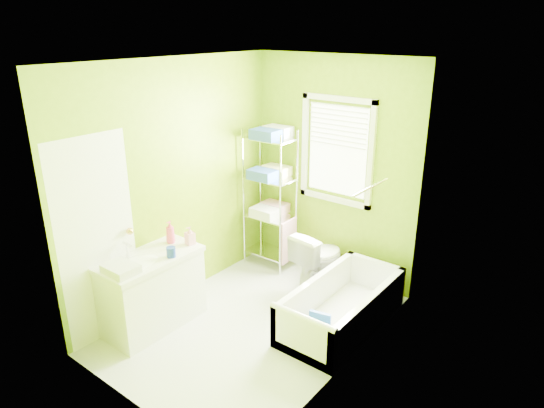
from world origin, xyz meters
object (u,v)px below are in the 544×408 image
Objects in this scene: toilet at (318,258)px; wire_shelf_unit at (271,183)px; bathtub at (340,312)px; vanity at (152,289)px.

toilet is 1.06m from wire_shelf_unit.
bathtub is 0.84× the size of wire_shelf_unit.
vanity is 1.92m from wire_shelf_unit.
wire_shelf_unit is at bearing -1.28° from toilet.
vanity is 0.58× the size of wire_shelf_unit.
toilet is 0.39× the size of wire_shelf_unit.
toilet is 1.92m from vanity.
wire_shelf_unit reaches higher than vanity.
wire_shelf_unit reaches higher than toilet.
wire_shelf_unit is at bearing 155.00° from bathtub.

